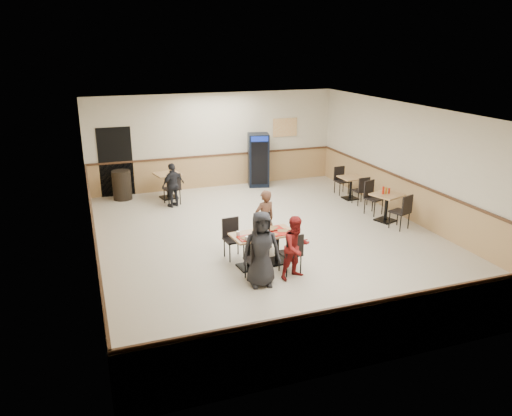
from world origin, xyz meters
name	(u,v)px	position (x,y,z in m)	size (l,w,h in m)	color
ground	(271,240)	(0.00, 0.00, 0.00)	(10.00, 10.00, 0.00)	beige
room_shell	(297,183)	(1.78, 2.55, 0.58)	(10.00, 10.00, 10.00)	silver
main_table	(263,244)	(-0.66, -1.22, 0.47)	(1.39, 0.78, 0.71)	black
main_chairs	(261,245)	(-0.71, -1.23, 0.45)	(1.32, 1.66, 0.90)	black
diner_woman_left	(261,249)	(-1.01, -2.06, 0.75)	(0.73, 0.48, 1.50)	black
diner_woman_right	(296,248)	(-0.26, -2.00, 0.65)	(0.63, 0.49, 1.29)	maroon
diner_man_opposite	(265,220)	(-0.31, -0.38, 0.69)	(0.50, 0.33, 1.38)	#543424
lone_diner	(173,185)	(-1.69, 3.33, 0.64)	(0.75, 0.31, 1.27)	black
tabletop_clutter	(265,233)	(-0.64, -1.28, 0.73)	(1.17, 0.64, 0.12)	#AA140B
side_table_near	(387,203)	(3.32, 0.25, 0.49)	(0.88, 0.88, 0.74)	black
side_table_near_chair_south	(400,211)	(3.32, -0.34, 0.47)	(0.43, 0.43, 0.93)	black
side_table_near_chair_north	(374,198)	(3.32, 0.84, 0.47)	(0.43, 0.43, 0.93)	black
side_table_far	(351,184)	(3.43, 2.29, 0.45)	(0.66, 0.66, 0.68)	black
side_table_far_chair_south	(360,190)	(3.43, 1.75, 0.43)	(0.40, 0.40, 0.86)	black
side_table_far_chair_north	(342,181)	(3.43, 2.83, 0.43)	(0.40, 0.40, 0.86)	black
condiment_caddy	(385,190)	(3.29, 0.30, 0.83)	(0.23, 0.06, 0.20)	#B5200C
back_table	(168,182)	(-1.69, 4.20, 0.51)	(0.85, 0.85, 0.77)	black
back_table_chair_lone	(172,188)	(-1.69, 3.59, 0.48)	(0.45, 0.45, 0.97)	black
pepsi_cooler	(258,160)	(1.33, 4.59, 0.86)	(0.78, 0.78, 1.71)	black
trash_bin	(122,185)	(-3.01, 4.55, 0.44)	(0.56, 0.56, 0.88)	black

